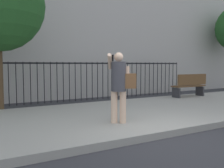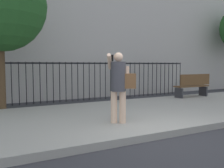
% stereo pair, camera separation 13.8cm
% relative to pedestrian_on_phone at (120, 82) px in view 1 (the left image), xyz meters
% --- Properties ---
extents(ground_plane, '(60.00, 60.00, 0.00)m').
position_rel_pedestrian_on_phone_xyz_m(ground_plane, '(0.46, -1.10, -1.09)').
color(ground_plane, '#333338').
extents(sidewalk, '(28.00, 4.40, 0.15)m').
position_rel_pedestrian_on_phone_xyz_m(sidewalk, '(0.46, 1.10, -1.01)').
color(sidewalk, '#9E9B93').
rests_on(sidewalk, ground).
extents(iron_fence, '(12.03, 0.04, 1.60)m').
position_rel_pedestrian_on_phone_xyz_m(iron_fence, '(0.46, 4.80, -0.07)').
color(iron_fence, black).
rests_on(iron_fence, ground).
extents(pedestrian_on_phone, '(0.71, 0.61, 1.62)m').
position_rel_pedestrian_on_phone_xyz_m(pedestrian_on_phone, '(0.00, 0.00, 0.00)').
color(pedestrian_on_phone, beige).
rests_on(pedestrian_on_phone, sidewalk).
extents(street_bench, '(1.60, 0.45, 0.95)m').
position_rel_pedestrian_on_phone_xyz_m(street_bench, '(5.06, 2.59, -0.44)').
color(street_bench, brown).
rests_on(street_bench, sidewalk).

